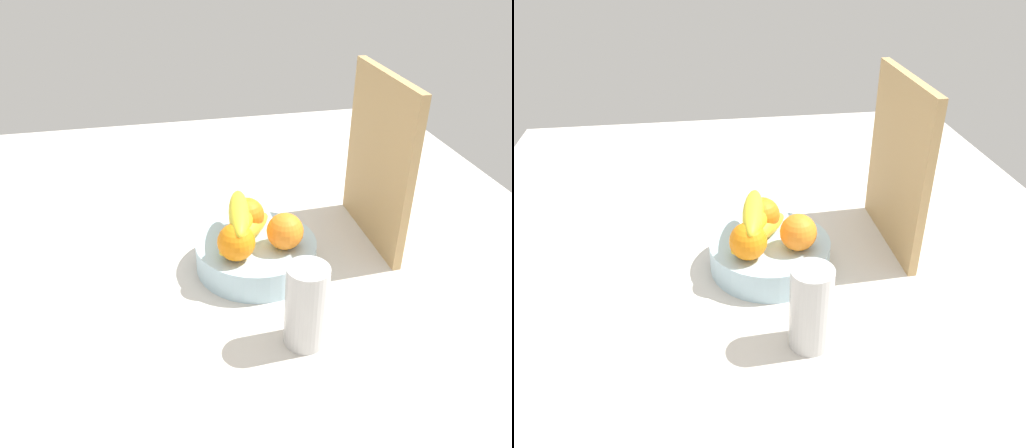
% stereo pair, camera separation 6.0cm
% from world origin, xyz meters
% --- Properties ---
extents(ground_plane, '(1.80, 1.40, 0.03)m').
position_xyz_m(ground_plane, '(0.00, 0.00, -0.01)').
color(ground_plane, beige).
extents(fruit_bowl, '(0.24, 0.24, 0.06)m').
position_xyz_m(fruit_bowl, '(-0.02, -0.01, 0.03)').
color(fruit_bowl, '#AACBDB').
rests_on(fruit_bowl, ground_plane).
extents(orange_front_left, '(0.07, 0.07, 0.07)m').
position_xyz_m(orange_front_left, '(0.01, 0.04, 0.10)').
color(orange_front_left, orange).
rests_on(orange_front_left, fruit_bowl).
extents(orange_front_right, '(0.07, 0.07, 0.07)m').
position_xyz_m(orange_front_right, '(-0.07, -0.02, 0.10)').
color(orange_front_right, orange).
rests_on(orange_front_right, fruit_bowl).
extents(orange_center, '(0.07, 0.07, 0.07)m').
position_xyz_m(orange_center, '(0.03, -0.06, 0.10)').
color(orange_center, orange).
rests_on(orange_center, fruit_bowl).
extents(banana_bunch, '(0.18, 0.15, 0.08)m').
position_xyz_m(banana_bunch, '(-0.03, -0.04, 0.10)').
color(banana_bunch, yellow).
rests_on(banana_bunch, fruit_bowl).
extents(cutting_board, '(0.28, 0.02, 0.36)m').
position_xyz_m(cutting_board, '(-0.09, 0.26, 0.18)').
color(cutting_board, tan).
rests_on(cutting_board, ground_plane).
extents(thermos_tumbler, '(0.07, 0.07, 0.15)m').
position_xyz_m(thermos_tumbler, '(0.20, 0.02, 0.08)').
color(thermos_tumbler, beige).
rests_on(thermos_tumbler, ground_plane).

